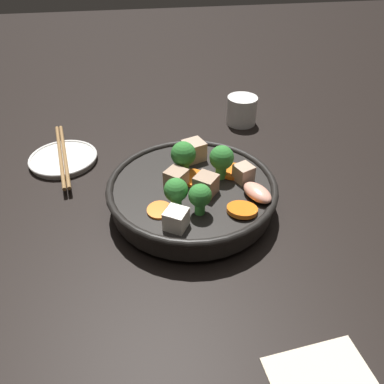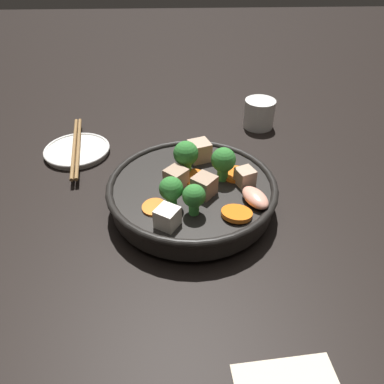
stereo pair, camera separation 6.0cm
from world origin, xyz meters
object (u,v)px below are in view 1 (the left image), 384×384
(stirfry_bowl, at_px, (193,190))
(chopsticks_pair, at_px, (62,154))
(tea_cup, at_px, (242,110))
(side_saucer, at_px, (63,159))

(stirfry_bowl, relative_size, chopsticks_pair, 1.17)
(tea_cup, height_order, chopsticks_pair, tea_cup)
(side_saucer, height_order, chopsticks_pair, chopsticks_pair)
(side_saucer, bearing_deg, chopsticks_pair, -153.43)
(stirfry_bowl, xyz_separation_m, tea_cup, (0.16, 0.28, -0.00))
(side_saucer, relative_size, tea_cup, 1.94)
(tea_cup, bearing_deg, chopsticks_pair, -165.12)
(tea_cup, relative_size, chopsticks_pair, 0.29)
(side_saucer, distance_m, tea_cup, 0.40)
(stirfry_bowl, relative_size, side_saucer, 2.09)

